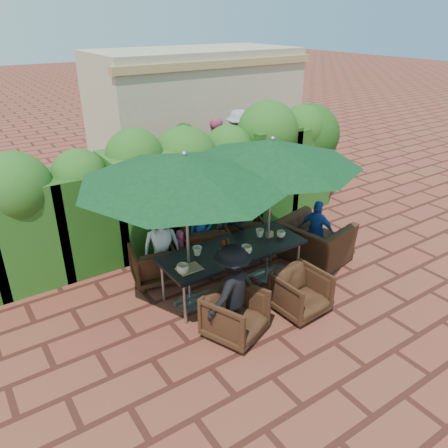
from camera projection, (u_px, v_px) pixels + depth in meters
ground at (232, 297)px, 6.98m from camera, size 80.00×80.00×0.00m
dining_table at (233, 253)px, 6.91m from camera, size 2.37×0.90×0.75m
umbrella_left at (185, 169)px, 5.87m from camera, size 3.00×3.00×2.46m
umbrella_right at (272, 152)px, 6.57m from camera, size 2.72×2.72×2.46m
chair_far_left at (153, 262)px, 7.29m from camera, size 0.81×0.78×0.71m
chair_far_mid at (205, 241)px, 7.88m from camera, size 0.97×0.94×0.80m
chair_far_right at (243, 231)px, 8.28m from camera, size 0.90×0.87×0.73m
chair_near_left at (235, 312)px, 6.02m from camera, size 0.94×0.92×0.76m
chair_near_right at (301, 291)px, 6.50m from camera, size 0.75×0.71×0.73m
chair_end_right at (315, 235)px, 7.84m from camera, size 0.97×1.29×1.02m
adult_far_left at (162, 245)px, 7.25m from camera, size 0.71×0.56×1.26m
adult_far_mid at (201, 233)px, 7.70m from camera, size 0.54×0.49×1.21m
adult_far_right at (241, 222)px, 7.95m from camera, size 0.68×0.45×1.34m
adult_near_left at (232, 291)px, 5.93m from camera, size 0.96×0.63×1.39m
adult_end_right at (317, 231)px, 7.86m from camera, size 0.56×0.75×1.14m
child_left at (182, 251)px, 7.55m from camera, size 0.32×0.28×0.78m
child_right at (224, 234)px, 8.03m from camera, size 0.36×0.32×0.87m
pedestrian_a at (185, 161)px, 10.46m from camera, size 1.83×1.23×1.85m
pedestrian_b at (215, 154)px, 11.07m from camera, size 0.92×0.63×1.79m
pedestrian_c at (238, 147)px, 11.44m from camera, size 1.34×0.92×1.91m
cup_a at (183, 269)px, 6.20m from camera, size 0.18×0.18×0.14m
cup_b at (197, 251)px, 6.68m from camera, size 0.15×0.15×0.14m
cup_c at (246, 250)px, 6.70m from camera, size 0.18×0.18×0.14m
cup_d at (260, 233)px, 7.24m from camera, size 0.14×0.14×0.13m
cup_e at (281, 234)px, 7.22m from camera, size 0.14×0.14×0.11m
ketchup_bottle at (224, 246)px, 6.79m from camera, size 0.04×0.04×0.17m
sauce_bottle at (228, 244)px, 6.85m from camera, size 0.04×0.04×0.17m
serving_tray at (189, 269)px, 6.32m from camera, size 0.35×0.25×0.02m
number_block_left at (224, 251)px, 6.72m from camera, size 0.12×0.06×0.10m
number_block_right at (270, 234)px, 7.22m from camera, size 0.12×0.06×0.10m
hedge_wall at (156, 180)px, 8.08m from camera, size 9.10×1.60×2.51m
building at (195, 105)px, 13.27m from camera, size 6.20×3.08×3.20m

